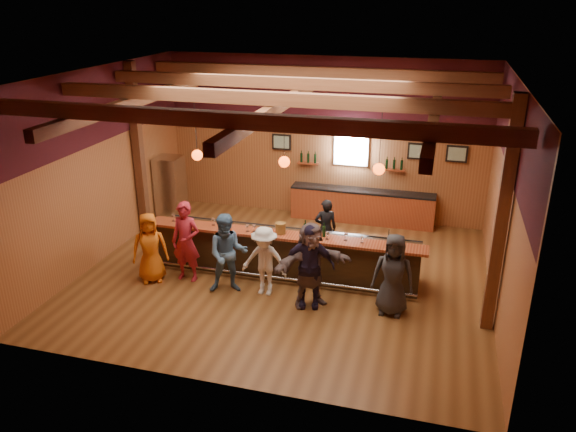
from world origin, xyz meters
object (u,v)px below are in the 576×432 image
at_px(bar_counter, 287,252).
at_px(stainless_fridge, 170,188).
at_px(customer_orange, 150,248).
at_px(bottle_a, 305,229).
at_px(ice_bucket, 281,228).
at_px(customer_navy, 309,266).
at_px(customer_denim, 228,254).
at_px(bartender, 326,229).
at_px(customer_white, 265,261).
at_px(customer_brown, 310,265).
at_px(customer_dark, 393,275).
at_px(back_bar_cabinet, 362,206).
at_px(customer_redvest, 186,242).

relative_size(bar_counter, stainless_fridge, 3.50).
xyz_separation_m(stainless_fridge, customer_orange, (1.30, -3.61, -0.10)).
bearing_deg(bottle_a, ice_bucket, -172.75).
bearing_deg(ice_bucket, customer_navy, -48.72).
relative_size(bar_counter, customer_denim, 3.56).
height_order(bar_counter, bartender, bartender).
bearing_deg(customer_white, customer_orange, -175.19).
bearing_deg(customer_white, stainless_fridge, 140.81).
bearing_deg(customer_brown, customer_orange, 143.19).
height_order(customer_white, customer_navy, customer_navy).
relative_size(customer_dark, bartender, 1.15).
distance_m(back_bar_cabinet, bartender, 2.56).
height_order(bar_counter, customer_white, customer_white).
relative_size(customer_navy, ice_bucket, 7.36).
bearing_deg(back_bar_cabinet, customer_redvest, -126.09).
bearing_deg(bartender, bottle_a, 62.73).
height_order(back_bar_cabinet, customer_redvest, customer_redvest).
relative_size(back_bar_cabinet, stainless_fridge, 2.22).
relative_size(customer_brown, ice_bucket, 7.39).
xyz_separation_m(bar_counter, back_bar_cabinet, (1.18, 3.57, -0.05)).
xyz_separation_m(customer_navy, customer_brown, (0.02, 0.07, 0.00)).
relative_size(bar_counter, bartender, 4.23).
bearing_deg(customer_orange, customer_navy, -30.47).
distance_m(customer_orange, customer_brown, 3.66).
bearing_deg(customer_navy, bartender, 81.91).
bearing_deg(customer_redvest, customer_orange, -158.01).
height_order(bar_counter, customer_redvest, customer_redvest).
distance_m(bar_counter, bartender, 1.29).
xyz_separation_m(back_bar_cabinet, bottle_a, (-0.70, -3.80, 0.77)).
relative_size(customer_orange, customer_dark, 0.94).
height_order(customer_denim, ice_bucket, customer_denim).
bearing_deg(customer_white, customer_dark, 1.35).
distance_m(bar_counter, back_bar_cabinet, 3.76).
height_order(customer_brown, ice_bucket, customer_brown).
xyz_separation_m(customer_orange, bottle_a, (3.30, 0.93, 0.44)).
distance_m(customer_brown, bottle_a, 1.11).
xyz_separation_m(bar_counter, customer_white, (-0.19, -1.06, 0.25)).
height_order(customer_redvest, bottle_a, customer_redvest).
height_order(ice_bucket, bottle_a, bottle_a).
xyz_separation_m(ice_bucket, bottle_a, (0.54, 0.07, 0.01)).
bearing_deg(customer_white, bartender, 70.69).
xyz_separation_m(customer_orange, customer_dark, (5.31, 0.04, 0.05)).
distance_m(customer_redvest, customer_brown, 2.93).
height_order(customer_orange, customer_navy, customer_navy).
bearing_deg(customer_white, customer_navy, -10.60).
xyz_separation_m(customer_denim, customer_brown, (1.82, -0.08, 0.02)).
bearing_deg(customer_navy, back_bar_cabinet, 74.03).
bearing_deg(customer_brown, customer_denim, 141.87).
relative_size(back_bar_cabinet, customer_denim, 2.26).
bearing_deg(customer_brown, bottle_a, 74.11).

